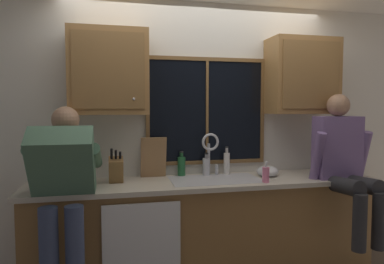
% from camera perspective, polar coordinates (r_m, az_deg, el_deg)
% --- Properties ---
extents(back_wall, '(5.39, 0.12, 2.55)m').
position_cam_1_polar(back_wall, '(3.43, 0.73, -0.76)').
color(back_wall, silver).
rests_on(back_wall, floor).
extents(window_glass, '(1.10, 0.02, 0.95)m').
position_cam_1_polar(window_glass, '(3.38, 2.41, 3.40)').
color(window_glass, black).
extents(window_frame_top, '(1.17, 0.02, 0.04)m').
position_cam_1_polar(window_frame_top, '(3.40, 2.48, 11.73)').
color(window_frame_top, brown).
extents(window_frame_bottom, '(1.17, 0.02, 0.04)m').
position_cam_1_polar(window_frame_bottom, '(3.41, 2.43, -4.90)').
color(window_frame_bottom, brown).
extents(window_frame_left, '(0.04, 0.02, 0.95)m').
position_cam_1_polar(window_frame_left, '(3.27, -7.21, 3.36)').
color(window_frame_left, brown).
extents(window_frame_right, '(0.03, 0.02, 0.95)m').
position_cam_1_polar(window_frame_right, '(3.56, 11.32, 3.36)').
color(window_frame_right, brown).
extents(window_mullion_center, '(0.02, 0.02, 0.95)m').
position_cam_1_polar(window_mullion_center, '(3.37, 2.46, 3.40)').
color(window_mullion_center, brown).
extents(lower_cabinet_run, '(2.99, 0.58, 0.88)m').
position_cam_1_polar(lower_cabinet_run, '(3.28, 2.20, -15.97)').
color(lower_cabinet_run, olive).
rests_on(lower_cabinet_run, floor).
extents(countertop, '(3.05, 0.62, 0.04)m').
position_cam_1_polar(countertop, '(3.13, 2.32, -8.16)').
color(countertop, beige).
rests_on(countertop, lower_cabinet_run).
extents(dishwasher_front, '(0.60, 0.02, 0.74)m').
position_cam_1_polar(dishwasher_front, '(2.89, -8.10, -18.49)').
color(dishwasher_front, white).
extents(upper_cabinet_left, '(0.66, 0.36, 0.72)m').
position_cam_1_polar(upper_cabinet_left, '(3.11, -13.34, 9.42)').
color(upper_cabinet_left, '#9E703D').
extents(upper_cabinet_right, '(0.66, 0.36, 0.72)m').
position_cam_1_polar(upper_cabinet_right, '(3.59, 17.43, 8.61)').
color(upper_cabinet_right, '#9E703D').
extents(sink, '(0.80, 0.46, 0.21)m').
position_cam_1_polar(sink, '(3.18, 3.77, -9.41)').
color(sink, '#B7B7BC').
rests_on(sink, lower_cabinet_run).
extents(faucet, '(0.18, 0.09, 0.40)m').
position_cam_1_polar(faucet, '(3.29, 3.03, -2.74)').
color(faucet, silver).
rests_on(faucet, countertop).
extents(person_standing, '(0.53, 0.69, 1.57)m').
position_cam_1_polar(person_standing, '(2.74, -20.14, -8.81)').
color(person_standing, '#384260').
rests_on(person_standing, floor).
extents(person_sitting_on_counter, '(0.54, 0.60, 1.26)m').
position_cam_1_polar(person_sitting_on_counter, '(3.38, 23.43, -4.09)').
color(person_sitting_on_counter, '#262628').
rests_on(person_sitting_on_counter, countertop).
extents(knife_block, '(0.12, 0.18, 0.32)m').
position_cam_1_polar(knife_block, '(3.07, -12.22, -6.06)').
color(knife_block, brown).
rests_on(knife_block, countertop).
extents(cutting_board, '(0.23, 0.10, 0.37)m').
position_cam_1_polar(cutting_board, '(3.23, -6.26, -4.13)').
color(cutting_board, '#997047').
rests_on(cutting_board, countertop).
extents(mixing_bowl, '(0.20, 0.20, 0.10)m').
position_cam_1_polar(mixing_bowl, '(3.37, 12.15, -6.25)').
color(mixing_bowl, silver).
rests_on(mixing_bowl, countertop).
extents(soap_dispenser, '(0.06, 0.07, 0.18)m').
position_cam_1_polar(soap_dispenser, '(3.09, 11.89, -6.73)').
color(soap_dispenser, pink).
rests_on(soap_dispenser, countertop).
extents(bottle_green_glass, '(0.07, 0.07, 0.21)m').
position_cam_1_polar(bottle_green_glass, '(3.34, 2.35, -5.54)').
color(bottle_green_glass, '#B7B7BC').
rests_on(bottle_green_glass, countertop).
extents(bottle_tall_clear, '(0.07, 0.07, 0.23)m').
position_cam_1_polar(bottle_tall_clear, '(3.31, -1.72, -5.48)').
color(bottle_tall_clear, '#1E592D').
rests_on(bottle_tall_clear, countertop).
extents(bottle_amber_small, '(0.06, 0.06, 0.27)m').
position_cam_1_polar(bottle_amber_small, '(3.39, 5.65, -5.00)').
color(bottle_amber_small, silver).
rests_on(bottle_amber_small, countertop).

